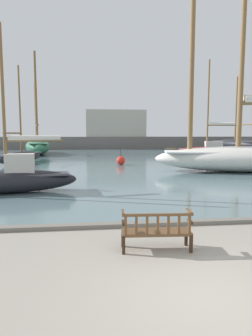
{
  "coord_description": "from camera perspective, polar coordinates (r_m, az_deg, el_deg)",
  "views": [
    {
      "loc": [
        -1.87,
        -4.53,
        2.69
      ],
      "look_at": [
        -0.21,
        10.0,
        1.0
      ],
      "focal_mm": 32.0,
      "sensor_mm": 36.0,
      "label": 1
    }
  ],
  "objects": [
    {
      "name": "ground_plane",
      "position": [
        5.59,
        15.09,
        -22.43
      ],
      "size": [
        160.0,
        160.0,
        0.0
      ],
      "primitive_type": "plane",
      "color": "gray"
    },
    {
      "name": "harbor_water",
      "position": [
        48.64,
        -4.34,
        3.46
      ],
      "size": [
        100.0,
        80.0,
        0.08
      ],
      "primitive_type": "cube",
      "color": "slate",
      "rests_on": "ground"
    },
    {
      "name": "sailboat_far_port",
      "position": [
        14.13,
        -21.07,
        -1.68
      ],
      "size": [
        5.95,
        2.35,
        7.2
      ],
      "color": "black",
      "rests_on": "harbor_water"
    },
    {
      "name": "far_breakwater",
      "position": [
        50.84,
        -3.82,
        5.68
      ],
      "size": [
        53.74,
        2.4,
        6.61
      ],
      "color": "#66605B",
      "rests_on": "ground"
    },
    {
      "name": "sailboat_mid_starboard",
      "position": [
        50.77,
        20.19,
        4.36
      ],
      "size": [
        5.36,
        10.32,
        11.41
      ],
      "color": "black",
      "rests_on": "harbor_water"
    },
    {
      "name": "quay_edge_kerb",
      "position": [
        8.98,
        5.9,
        -10.48
      ],
      "size": [
        40.0,
        0.3,
        0.12
      ],
      "primitive_type": "cube",
      "color": "slate",
      "rests_on": "ground"
    },
    {
      "name": "sailboat_mid_port",
      "position": [
        34.86,
        15.52,
        3.38
      ],
      "size": [
        8.51,
        3.31,
        10.59
      ],
      "color": "maroon",
      "rests_on": "harbor_water"
    },
    {
      "name": "sailboat_distant_harbor",
      "position": [
        21.97,
        21.25,
        2.8
      ],
      "size": [
        12.34,
        5.64,
        17.12
      ],
      "color": "silver",
      "rests_on": "harbor_water"
    },
    {
      "name": "sailboat_outer_starboard",
      "position": [
        39.52,
        -16.5,
        4.2
      ],
      "size": [
        4.9,
        10.59,
        12.69
      ],
      "color": "#2D6647",
      "rests_on": "harbor_water"
    },
    {
      "name": "sailboat_nearest_starboard",
      "position": [
        27.77,
        -19.41,
        2.09
      ],
      "size": [
        3.4,
        6.72,
        8.38
      ],
      "color": "black",
      "rests_on": "harbor_water"
    },
    {
      "name": "channel_buoy",
      "position": [
        25.0,
        -1.02,
        1.45
      ],
      "size": [
        0.73,
        0.73,
        1.43
      ],
      "color": "red",
      "rests_on": "harbor_water"
    },
    {
      "name": "park_bench",
      "position": [
        7.07,
        5.81,
        -11.75
      ],
      "size": [
        1.63,
        0.62,
        0.92
      ],
      "color": "#322113",
      "rests_on": "ground"
    }
  ]
}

